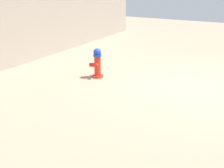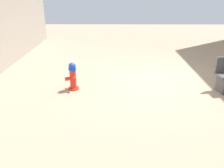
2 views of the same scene
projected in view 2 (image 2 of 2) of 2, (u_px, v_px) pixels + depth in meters
name	position (u px, v px, depth m)	size (l,w,h in m)	color
ground_plane	(155.00, 82.00, 7.03)	(23.40, 23.40, 0.00)	tan
fire_hydrant	(73.00, 76.00, 6.36)	(0.37, 0.40, 0.79)	red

